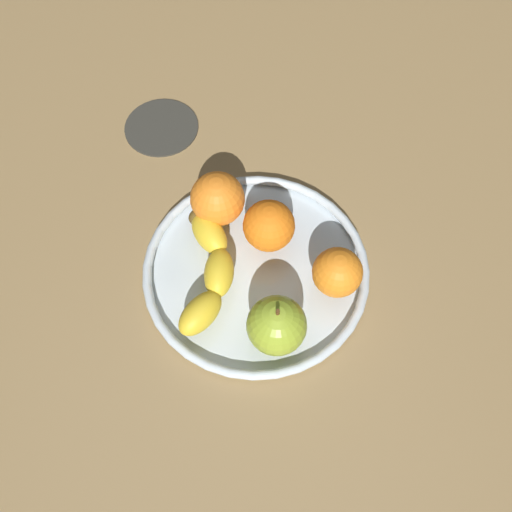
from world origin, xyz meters
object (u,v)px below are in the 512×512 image
banana (209,269)px  orange_center (269,226)px  fruit_bowl (256,270)px  orange_front_left (337,272)px  orange_back_right (218,199)px  ambient_coaster (161,127)px  apple (277,325)px

banana → orange_center: orange_center is taller
banana → fruit_bowl: bearing=-74.2°
fruit_bowl → orange_front_left: (-3.93, -9.31, 3.99)cm
orange_center → orange_back_right: (4.95, 5.81, 0.23)cm
orange_center → ambient_coaster: size_ratio=0.60×
banana → ambient_coaster: (26.58, 3.87, -3.34)cm
fruit_bowl → ambient_coaster: bearing=20.4°
apple → ambient_coaster: apple is taller
orange_front_left → orange_back_right: orange_back_right is taller
orange_front_left → fruit_bowl: bearing=67.1°
orange_front_left → ambient_coaster: (30.23, 19.12, -4.60)cm
apple → orange_center: apple is taller
fruit_bowl → orange_back_right: (8.77, 3.52, 4.44)cm
orange_center → ambient_coaster: orange_center is taller
orange_center → ambient_coaster: bearing=28.3°
ambient_coaster → banana: bearing=-171.7°
orange_front_left → orange_back_right: bearing=45.3°
banana → ambient_coaster: bearing=21.5°
fruit_bowl → orange_front_left: 10.87cm
orange_front_left → ambient_coaster: orange_front_left is taller
apple → banana: bearing=35.7°
apple → orange_front_left: 10.26cm
fruit_bowl → orange_back_right: size_ratio=4.10×
apple → orange_back_right: 18.85cm
apple → orange_front_left: apple is taller
apple → fruit_bowl: bearing=4.6°
orange_back_right → ambient_coaster: orange_back_right is taller
banana → orange_front_left: orange_front_left is taller
fruit_bowl → orange_front_left: orange_front_left is taller
orange_back_right → apple: bearing=-166.9°
apple → orange_center: bearing=-6.5°
fruit_bowl → orange_center: bearing=-31.0°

